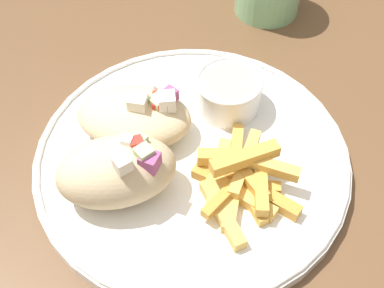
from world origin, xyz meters
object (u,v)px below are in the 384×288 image
(pita_sandwich_far, at_px, (135,116))
(fries_pile, at_px, (240,181))
(sauce_ramekin, at_px, (225,91))
(pita_sandwich_near, at_px, (117,171))
(plate, at_px, (192,159))

(pita_sandwich_far, bearing_deg, fries_pile, -26.73)
(pita_sandwich_far, bearing_deg, sauce_ramekin, 29.35)
(pita_sandwich_near, bearing_deg, plate, 17.65)
(plate, xyz_separation_m, sauce_ramekin, (0.03, 0.07, 0.03))
(pita_sandwich_near, distance_m, sauce_ramekin, 0.15)
(sauce_ramekin, bearing_deg, pita_sandwich_far, -151.26)
(plate, bearing_deg, fries_pile, -32.65)
(pita_sandwich_far, bearing_deg, pita_sandwich_near, -90.57)
(sauce_ramekin, bearing_deg, fries_pile, -77.10)
(pita_sandwich_near, xyz_separation_m, pita_sandwich_far, (0.00, 0.07, -0.01))
(plate, xyz_separation_m, pita_sandwich_near, (-0.06, -0.05, 0.04))
(pita_sandwich_near, relative_size, fries_pile, 0.91)
(plate, distance_m, pita_sandwich_near, 0.09)
(plate, height_order, pita_sandwich_far, pita_sandwich_far)
(fries_pile, relative_size, sauce_ramekin, 1.97)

